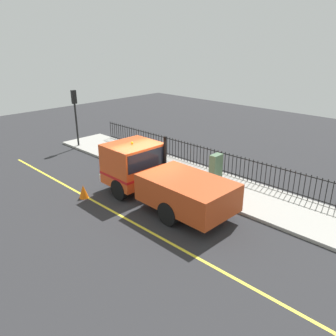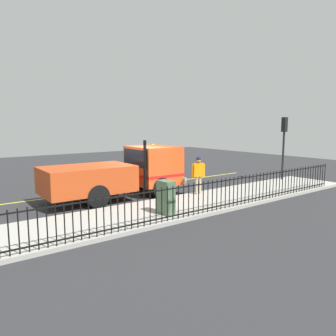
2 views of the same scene
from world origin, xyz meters
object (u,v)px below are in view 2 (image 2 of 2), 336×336
object	(u,v)px
worker_standing	(198,171)
work_truck	(127,170)
utility_cabinet	(166,197)
traffic_cone	(147,179)
traffic_light_near	(284,135)

from	to	relation	value
worker_standing	work_truck	bearing A→B (deg)	-15.93
worker_standing	utility_cabinet	size ratio (longest dim) A/B	1.43
traffic_cone	traffic_light_near	bearing A→B (deg)	59.83
utility_cabinet	traffic_cone	distance (m)	6.67
work_truck	worker_standing	xyz separation A→B (m)	(1.98, 2.71, -0.04)
utility_cabinet	work_truck	bearing A→B (deg)	171.92
work_truck	worker_standing	distance (m)	3.36
worker_standing	traffic_cone	size ratio (longest dim) A/B	2.83
worker_standing	traffic_cone	bearing A→B (deg)	-67.18
traffic_light_near	utility_cabinet	size ratio (longest dim) A/B	2.94
work_truck	traffic_cone	bearing A→B (deg)	130.72
work_truck	utility_cabinet	bearing A→B (deg)	-6.98
traffic_cone	worker_standing	bearing A→B (deg)	2.57
worker_standing	traffic_cone	world-z (taller)	worker_standing
work_truck	traffic_light_near	distance (m)	9.78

